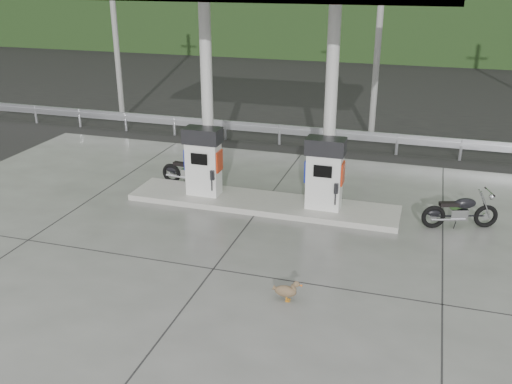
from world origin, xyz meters
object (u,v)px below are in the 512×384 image
(motorcycle_left, at_px, (190,172))
(duck, at_px, (286,291))
(gas_pump_left, at_px, (203,161))
(motorcycle_right, at_px, (460,212))
(gas_pump_right, at_px, (325,174))

(motorcycle_left, distance_m, duck, 6.42)
(motorcycle_left, bearing_deg, gas_pump_left, -39.85)
(gas_pump_left, bearing_deg, duck, -51.80)
(gas_pump_left, bearing_deg, motorcycle_left, 132.82)
(motorcycle_right, bearing_deg, motorcycle_left, 155.83)
(gas_pump_right, distance_m, motorcycle_left, 4.06)
(gas_pump_left, xyz_separation_m, duck, (3.30, -4.20, -0.87))
(gas_pump_left, xyz_separation_m, motorcycle_left, (-0.73, 0.79, -0.64))
(gas_pump_right, height_order, motorcycle_right, gas_pump_right)
(gas_pump_left, relative_size, gas_pump_right, 1.00)
(duck, bearing_deg, gas_pump_left, 126.96)
(motorcycle_right, height_order, duck, motorcycle_right)
(duck, bearing_deg, motorcycle_right, 52.58)
(motorcycle_left, bearing_deg, motorcycle_right, 1.85)
(motorcycle_right, bearing_deg, duck, -144.87)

